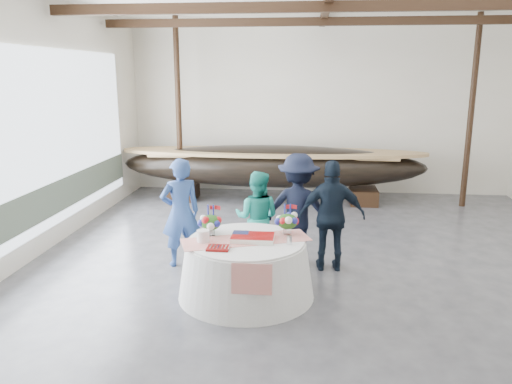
# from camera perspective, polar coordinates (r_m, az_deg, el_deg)

# --- Properties ---
(floor) EXTENTS (10.00, 12.00, 0.01)m
(floor) POSITION_cam_1_polar(r_m,az_deg,el_deg) (8.11, 7.69, -9.61)
(floor) COLOR #3D3D42
(floor) RESTS_ON ground
(wall_back) EXTENTS (10.00, 0.02, 4.50)m
(wall_back) POSITION_cam_1_polar(r_m,az_deg,el_deg) (13.50, 7.26, 9.46)
(wall_back) COLOR silver
(wall_back) RESTS_ON ground
(wall_front) EXTENTS (10.00, 0.02, 4.50)m
(wall_front) POSITION_cam_1_polar(r_m,az_deg,el_deg) (1.75, 15.99, -18.28)
(wall_front) COLOR silver
(wall_front) RESTS_ON ground
(wall_left) EXTENTS (0.02, 12.00, 4.50)m
(wall_left) POSITION_cam_1_polar(r_m,az_deg,el_deg) (8.86, -26.29, 6.17)
(wall_left) COLOR silver
(wall_left) RESTS_ON ground
(pavilion_structure) EXTENTS (9.80, 11.76, 4.50)m
(pavilion_structure) POSITION_cam_1_polar(r_m,az_deg,el_deg) (8.33, 8.43, 19.11)
(pavilion_structure) COLOR black
(pavilion_structure) RESTS_ON ground
(open_bay) EXTENTS (0.03, 7.00, 3.20)m
(open_bay) POSITION_cam_1_polar(r_m,az_deg,el_deg) (9.74, -22.71, 4.53)
(open_bay) COLOR silver
(open_bay) RESTS_ON ground
(longboat_display) EXTENTS (7.58, 1.52, 1.42)m
(longboat_display) POSITION_cam_1_polar(r_m,az_deg,el_deg) (12.46, 1.85, 3.01)
(longboat_display) COLOR black
(longboat_display) RESTS_ON ground
(banquet_table) EXTENTS (1.97, 1.97, 0.84)m
(banquet_table) POSITION_cam_1_polar(r_m,az_deg,el_deg) (7.29, -1.14, -8.63)
(banquet_table) COLOR silver
(banquet_table) RESTS_ON ground
(tabletop_items) EXTENTS (1.90, 1.15, 0.40)m
(tabletop_items) POSITION_cam_1_polar(r_m,az_deg,el_deg) (7.24, -1.31, -4.00)
(tabletop_items) COLOR red
(tabletop_items) RESTS_ON banquet_table
(guest_woman_blue) EXTENTS (0.79, 0.71, 1.82)m
(guest_woman_blue) POSITION_cam_1_polar(r_m,az_deg,el_deg) (8.36, -8.62, -2.32)
(guest_woman_blue) COLOR navy
(guest_woman_blue) RESTS_ON ground
(guest_woman_teal) EXTENTS (0.85, 0.71, 1.59)m
(guest_woman_teal) POSITION_cam_1_polar(r_m,az_deg,el_deg) (8.36, 0.13, -2.97)
(guest_woman_teal) COLOR teal
(guest_woman_teal) RESTS_ON ground
(guest_man_left) EXTENTS (1.31, 0.88, 1.88)m
(guest_man_left) POSITION_cam_1_polar(r_m,az_deg,el_deg) (8.41, 4.83, -1.94)
(guest_man_left) COLOR black
(guest_man_left) RESTS_ON ground
(guest_man_right) EXTENTS (1.09, 0.50, 1.82)m
(guest_man_right) POSITION_cam_1_polar(r_m,az_deg,el_deg) (8.15, 8.66, -2.73)
(guest_man_right) COLOR black
(guest_man_right) RESTS_ON ground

